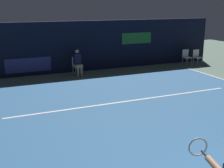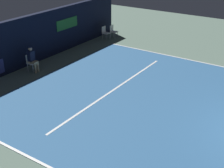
{
  "view_description": "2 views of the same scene",
  "coord_description": "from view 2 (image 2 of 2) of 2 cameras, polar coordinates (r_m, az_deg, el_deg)",
  "views": [
    {
      "loc": [
        -4.52,
        -2.26,
        3.43
      ],
      "look_at": [
        -1.03,
        5.91,
        1.0
      ],
      "focal_mm": 47.06,
      "sensor_mm": 36.0,
      "label": 1
    },
    {
      "loc": [
        -10.69,
        -0.2,
        6.34
      ],
      "look_at": [
        -1.04,
        6.24,
        0.85
      ],
      "focal_mm": 50.49,
      "sensor_mm": 36.0,
      "label": 2
    }
  ],
  "objects": [
    {
      "name": "back_wall",
      "position": [
        17.29,
        -15.42,
        7.43
      ],
      "size": [
        15.8,
        0.33,
        2.6
      ],
      "color": "black",
      "rests_on": "ground"
    },
    {
      "name": "line_judge_on_chair",
      "position": [
        16.5,
        -14.26,
        4.45
      ],
      "size": [
        0.47,
        0.55,
        1.32
      ],
      "color": "white",
      "rests_on": "ground"
    },
    {
      "name": "courtside_chair_near",
      "position": [
        21.57,
        0.21,
        9.6
      ],
      "size": [
        0.46,
        0.44,
        0.88
      ],
      "color": "white",
      "rests_on": "ground"
    },
    {
      "name": "line_service",
      "position": [
        14.27,
        0.38,
        -1.01
      ],
      "size": [
        8.67,
        0.1,
        0.01
      ],
      "primitive_type": "cube",
      "color": "white",
      "rests_on": "court_surface"
    },
    {
      "name": "courtside_chair_far",
      "position": [
        21.29,
        -1.23,
        9.38
      ],
      "size": [
        0.44,
        0.42,
        0.88
      ],
      "color": "white",
      "rests_on": "ground"
    },
    {
      "name": "line_sideline_left",
      "position": [
        18.1,
        15.54,
        3.88
      ],
      "size": [
        0.1,
        11.59,
        0.01
      ],
      "primitive_type": "cube",
      "color": "white",
      "rests_on": "court_surface"
    },
    {
      "name": "court_surface",
      "position": [
        13.4,
        7.65,
        -3.17
      ],
      "size": [
        11.11,
        11.59,
        0.01
      ],
      "primitive_type": "cube",
      "color": "#336699",
      "rests_on": "ground"
    },
    {
      "name": "ground_plane",
      "position": [
        13.4,
        7.65,
        -3.19
      ],
      "size": [
        32.29,
        32.29,
        0.0
      ],
      "primitive_type": "plane",
      "color": "slate"
    }
  ]
}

